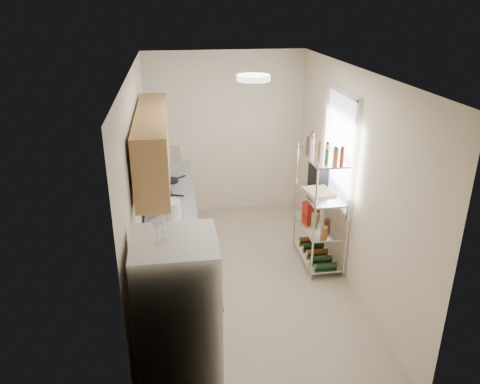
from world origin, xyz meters
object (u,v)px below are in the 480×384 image
(rice_cooker, at_px, (170,209))
(espresso_machine, at_px, (319,173))
(refrigerator, at_px, (179,326))
(cutting_board, at_px, (319,191))
(frying_pan_large, at_px, (162,194))

(rice_cooker, xyz_separation_m, espresso_machine, (1.98, 0.55, 0.15))
(refrigerator, xyz_separation_m, cutting_board, (1.84, 2.13, 0.22))
(rice_cooker, relative_size, cutting_board, 0.65)
(refrigerator, relative_size, cutting_board, 4.03)
(rice_cooker, bearing_deg, frying_pan_large, 98.70)
(rice_cooker, xyz_separation_m, frying_pan_large, (-0.10, 0.68, -0.08))
(rice_cooker, distance_m, cutting_board, 1.91)
(cutting_board, bearing_deg, espresso_machine, 74.88)
(frying_pan_large, bearing_deg, rice_cooker, -61.41)
(frying_pan_large, height_order, espresso_machine, espresso_machine)
(refrigerator, xyz_separation_m, espresso_machine, (1.93, 2.45, 0.35))
(refrigerator, xyz_separation_m, frying_pan_large, (-0.15, 2.58, 0.12))
(espresso_machine, bearing_deg, frying_pan_large, 156.46)
(frying_pan_large, distance_m, espresso_machine, 2.10)
(rice_cooker, height_order, frying_pan_large, rice_cooker)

